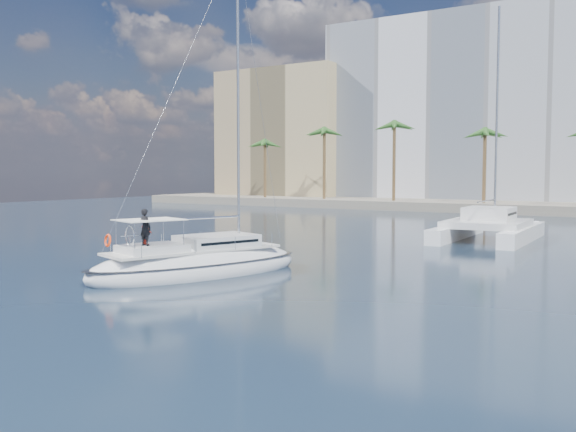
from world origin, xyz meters
The scene contains 9 objects.
ground centered at (0.00, 0.00, 0.00)m, with size 160.00×160.00×0.00m, color black.
quay centered at (0.00, 61.00, 0.60)m, with size 120.00×14.00×1.20m, color gray.
building_modern centered at (-12.00, 73.00, 14.00)m, with size 42.00×16.00×28.00m, color silver.
building_tan_left centered at (-42.00, 69.00, 11.00)m, with size 22.00×14.00×22.00m, color tan.
palm_left centered at (-34.00, 57.00, 10.28)m, with size 3.60×3.60×12.30m.
palm_centre centered at (0.00, 57.00, 10.28)m, with size 3.60×3.60×12.30m.
main_sloop centered at (-4.25, 0.21, 0.54)m, with size 7.42×12.50×17.69m.
catamaran centered at (3.65, 24.39, 1.15)m, with size 6.53×12.40×17.75m.
seagull centered at (-6.32, 5.35, 1.09)m, with size 1.10×0.47×0.20m.
Camera 1 is at (16.62, -24.25, 5.19)m, focal length 40.00 mm.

